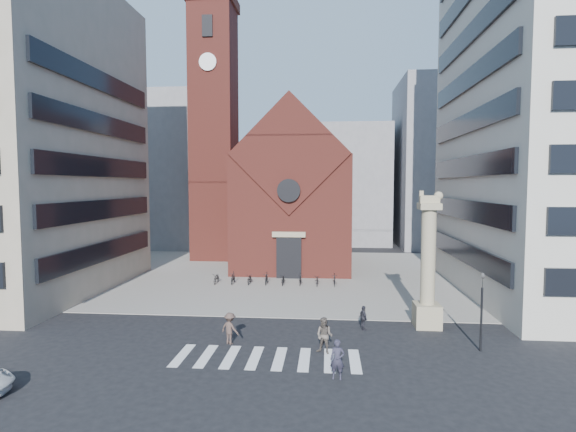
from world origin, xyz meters
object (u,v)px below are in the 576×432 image
(pedestrian_1, at_px, (324,336))
(scooter_0, at_px, (217,278))
(traffic_light, at_px, (482,310))
(pedestrian_0, at_px, (337,359))
(lion_column, at_px, (428,273))
(pedestrian_2, at_px, (363,318))

(pedestrian_1, relative_size, scooter_0, 1.08)
(traffic_light, bearing_deg, pedestrian_0, -151.91)
(lion_column, distance_m, scooter_0, 20.03)
(traffic_light, xyz_separation_m, pedestrian_1, (-8.47, -1.06, -1.32))
(traffic_light, distance_m, pedestrian_2, 6.94)
(scooter_0, bearing_deg, pedestrian_1, -59.28)
(pedestrian_0, relative_size, pedestrian_1, 0.96)
(lion_column, distance_m, pedestrian_0, 10.38)
(pedestrian_0, bearing_deg, scooter_0, 123.30)
(pedestrian_2, bearing_deg, pedestrian_1, 128.13)
(pedestrian_1, bearing_deg, scooter_0, 146.11)
(pedestrian_0, relative_size, scooter_0, 1.03)
(pedestrian_2, height_order, scooter_0, pedestrian_2)
(pedestrian_0, distance_m, pedestrian_2, 7.40)
(pedestrian_1, height_order, pedestrian_2, pedestrian_1)
(traffic_light, height_order, scooter_0, traffic_light)
(pedestrian_1, distance_m, scooter_0, 18.96)
(pedestrian_1, bearing_deg, traffic_light, 31.62)
(lion_column, bearing_deg, scooter_0, 145.96)
(traffic_light, distance_m, pedestrian_1, 8.64)
(pedestrian_1, xyz_separation_m, scooter_0, (-9.94, 16.15, -0.45))
(scooter_0, bearing_deg, pedestrian_2, -45.35)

